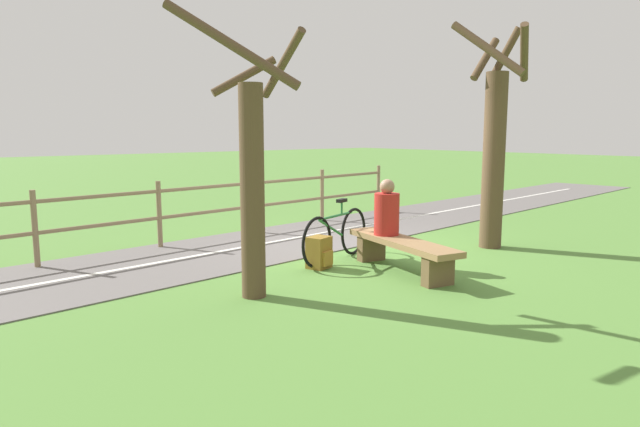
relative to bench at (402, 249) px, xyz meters
name	(u,v)px	position (x,y,z in m)	size (l,w,h in m)	color
ground_plane	(353,248)	(1.59, -0.61, -0.32)	(80.00, 80.00, 0.00)	#548438
paved_path	(86,276)	(2.52, 3.39, -0.32)	(2.53, 36.00, 0.02)	#66605E
path_centre_line	(85,276)	(2.52, 3.39, -0.31)	(0.10, 32.00, 0.00)	silver
bench	(402,249)	(0.00, 0.00, 0.00)	(2.11, 0.91, 0.45)	#937047
person_seated	(387,211)	(0.37, -0.09, 0.47)	(0.43, 0.43, 0.79)	#B2231E
bicycle	(336,235)	(1.07, 0.24, 0.06)	(0.56, 1.71, 0.91)	black
backpack	(319,253)	(0.89, 0.72, -0.10)	(0.36, 0.36, 0.45)	olive
fence_roadside	(102,215)	(3.57, 2.77, 0.33)	(1.41, 13.53, 1.10)	#847051
tree_far_right	(495,146)	(0.14, -2.36, 1.35)	(1.15, 1.32, 3.58)	brown
tree_mid_field	(252,174)	(0.32, 2.19, 1.11)	(1.52, 1.50, 3.20)	brown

